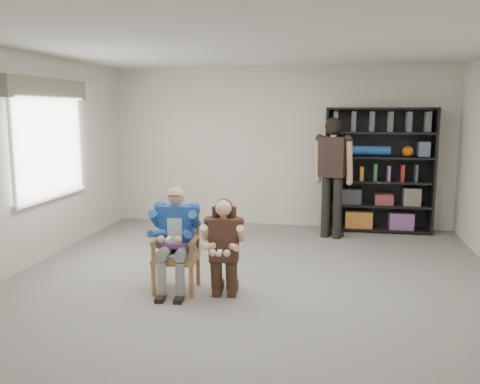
% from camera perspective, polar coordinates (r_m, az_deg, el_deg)
% --- Properties ---
extents(room_shell, '(6.00, 7.00, 2.80)m').
position_cam_1_polar(room_shell, '(5.61, 0.93, 2.51)').
color(room_shell, beige).
rests_on(room_shell, ground).
extents(floor, '(6.00, 7.00, 0.01)m').
position_cam_1_polar(floor, '(5.94, 0.90, -11.02)').
color(floor, slate).
rests_on(floor, ground).
extents(window_left, '(0.16, 2.00, 1.75)m').
position_cam_1_polar(window_left, '(7.57, -20.49, 5.40)').
color(window_left, white).
rests_on(window_left, room_shell).
extents(armchair, '(0.58, 0.56, 0.93)m').
position_cam_1_polar(armchair, '(5.85, -7.19, -6.62)').
color(armchair, '#9B572F').
rests_on(armchair, floor).
extents(seated_man, '(0.58, 0.76, 1.21)m').
position_cam_1_polar(seated_man, '(5.82, -7.22, -5.29)').
color(seated_man, navy).
rests_on(seated_man, floor).
extents(kneeling_woman, '(0.52, 0.78, 1.11)m').
position_cam_1_polar(kneeling_woman, '(5.58, -1.84, -6.41)').
color(kneeling_woman, '#38211A').
rests_on(kneeling_woman, floor).
extents(bookshelf, '(1.80, 0.38, 2.10)m').
position_cam_1_polar(bookshelf, '(8.88, 15.31, 2.36)').
color(bookshelf, black).
rests_on(bookshelf, floor).
extents(standing_man, '(0.67, 0.51, 1.92)m').
position_cam_1_polar(standing_man, '(8.25, 10.33, 1.42)').
color(standing_man, black).
rests_on(standing_man, floor).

